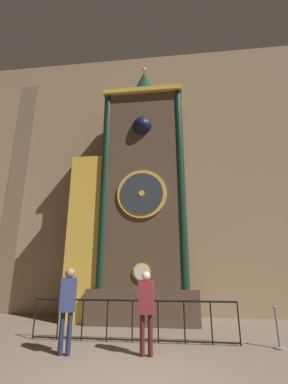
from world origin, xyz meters
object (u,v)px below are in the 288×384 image
(visitor_near, at_px, (68,301))
(visitor_far, at_px, (146,304))
(clock_tower, at_px, (134,200))
(stanchion_post, at_px, (278,335))

(visitor_near, height_order, visitor_far, visitor_near)
(clock_tower, distance_m, visitor_near, 4.99)
(visitor_near, xyz_separation_m, visitor_far, (1.81, 0.14, -0.06))
(clock_tower, bearing_deg, visitor_far, -76.69)
(clock_tower, relative_size, visitor_near, 5.86)
(clock_tower, xyz_separation_m, visitor_near, (-0.99, -3.62, -3.29))
(stanchion_post, bearing_deg, visitor_near, -168.08)
(visitor_far, xyz_separation_m, stanchion_post, (3.10, 0.90, -0.76))
(visitor_near, xyz_separation_m, stanchion_post, (4.91, 1.04, -0.82))
(visitor_far, distance_m, stanchion_post, 3.32)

